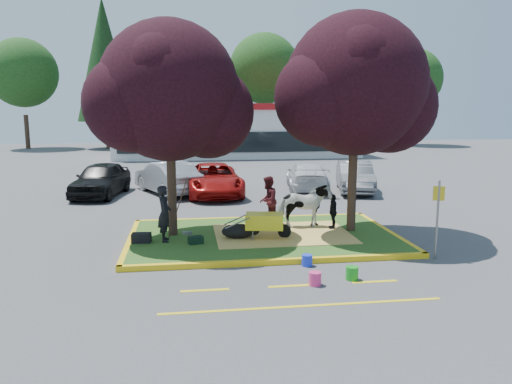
{
  "coord_description": "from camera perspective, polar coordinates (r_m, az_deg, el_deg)",
  "views": [
    {
      "loc": [
        -2.37,
        -14.95,
        4.06
      ],
      "look_at": [
        -0.17,
        0.5,
        1.42
      ],
      "focal_mm": 35.0,
      "sensor_mm": 36.0,
      "label": 1
    }
  ],
  "objects": [
    {
      "name": "treeline",
      "position": [
        52.81,
        -4.31,
        13.57
      ],
      "size": [
        46.58,
        7.8,
        14.63
      ],
      "color": "black",
      "rests_on": "ground"
    },
    {
      "name": "cow",
      "position": [
        16.44,
        5.44,
        -1.6
      ],
      "size": [
        1.73,
        0.8,
        1.46
      ],
      "primitive_type": "imported",
      "rotation": [
        0.0,
        0.0,
        1.56
      ],
      "color": "silver",
      "rests_on": "median_island"
    },
    {
      "name": "curb_near",
      "position": [
        13.21,
        2.63,
        -7.96
      ],
      "size": [
        8.3,
        0.16,
        0.15
      ],
      "primitive_type": "cube",
      "color": "yellow",
      "rests_on": "ground"
    },
    {
      "name": "bucket_green",
      "position": [
        12.28,
        10.91,
        -9.1
      ],
      "size": [
        0.37,
        0.37,
        0.32
      ],
      "primitive_type": "cylinder",
      "rotation": [
        0.0,
        0.0,
        0.3
      ],
      "color": "#17971D",
      "rests_on": "ground"
    },
    {
      "name": "fire_lane_stripe_b",
      "position": [
        11.73,
        4.12,
        -10.65
      ],
      "size": [
        1.1,
        0.12,
        0.01
      ],
      "primitive_type": "cube",
      "color": "yellow",
      "rests_on": "ground"
    },
    {
      "name": "fire_lane_stripe_c",
      "position": [
        12.3,
        13.41,
        -9.94
      ],
      "size": [
        1.1,
        0.12,
        0.01
      ],
      "primitive_type": "cube",
      "color": "yellow",
      "rests_on": "ground"
    },
    {
      "name": "car_white",
      "position": [
        24.93,
        5.85,
        1.78
      ],
      "size": [
        2.65,
        4.97,
        1.37
      ],
      "primitive_type": "imported",
      "rotation": [
        0.0,
        0.0,
        2.98
      ],
      "color": "silver",
      "rests_on": "ground"
    },
    {
      "name": "retail_building",
      "position": [
        43.19,
        -2.32,
        7.2
      ],
      "size": [
        20.4,
        8.4,
        4.4
      ],
      "color": "silver",
      "rests_on": "ground"
    },
    {
      "name": "car_black",
      "position": [
        24.25,
        -17.31,
        1.41
      ],
      "size": [
        2.61,
        4.86,
        1.57
      ],
      "primitive_type": "imported",
      "rotation": [
        0.0,
        0.0,
        -0.17
      ],
      "color": "black",
      "rests_on": "ground"
    },
    {
      "name": "tree_purple_left",
      "position": [
        15.34,
        -9.82,
        10.59
      ],
      "size": [
        5.06,
        4.2,
        6.51
      ],
      "color": "black",
      "rests_on": "median_island"
    },
    {
      "name": "median_island",
      "position": [
        15.66,
        0.86,
        -5.14
      ],
      "size": [
        8.0,
        5.0,
        0.15
      ],
      "primitive_type": "cube",
      "color": "#254A17",
      "rests_on": "ground"
    },
    {
      "name": "tree_purple_right",
      "position": [
        16.04,
        11.37,
        11.21
      ],
      "size": [
        5.3,
        4.4,
        6.82
      ],
      "color": "black",
      "rests_on": "median_island"
    },
    {
      "name": "bucket_blue",
      "position": [
        13.13,
        5.85,
        -7.78
      ],
      "size": [
        0.29,
        0.29,
        0.3
      ],
      "primitive_type": "cylinder",
      "rotation": [
        0.0,
        0.0,
        -0.04
      ],
      "color": "#1B33DD",
      "rests_on": "ground"
    },
    {
      "name": "visitor_b",
      "position": [
        16.45,
        8.78,
        -2.23
      ],
      "size": [
        0.35,
        0.69,
        1.14
      ],
      "primitive_type": "imported",
      "rotation": [
        0.0,
        0.0,
        -1.68
      ],
      "color": "black",
      "rests_on": "median_island"
    },
    {
      "name": "car_red",
      "position": [
        23.49,
        -4.86,
        1.45
      ],
      "size": [
        2.62,
        5.4,
        1.48
      ],
      "primitive_type": "imported",
      "rotation": [
        0.0,
        0.0,
        0.03
      ],
      "color": "#970F0C",
      "rests_on": "ground"
    },
    {
      "name": "car_grey",
      "position": [
        24.83,
        11.24,
        1.73
      ],
      "size": [
        2.52,
        4.69,
        1.47
      ],
      "primitive_type": "imported",
      "rotation": [
        0.0,
        0.0,
        -0.23
      ],
      "color": "#595C61",
      "rests_on": "ground"
    },
    {
      "name": "curb_right",
      "position": [
        16.77,
        14.82,
        -4.47
      ],
      "size": [
        0.16,
        5.3,
        0.15
      ],
      "primitive_type": "cube",
      "color": "yellow",
      "rests_on": "ground"
    },
    {
      "name": "curb_far",
      "position": [
        18.14,
        -0.41,
        -3.09
      ],
      "size": [
        8.3,
        0.16,
        0.15
      ],
      "primitive_type": "cube",
      "color": "yellow",
      "rests_on": "ground"
    },
    {
      "name": "fire_lane_long",
      "position": [
        10.65,
        5.52,
        -12.85
      ],
      "size": [
        6.0,
        0.1,
        0.01
      ],
      "primitive_type": "cube",
      "color": "yellow",
      "rests_on": "ground"
    },
    {
      "name": "sign_post",
      "position": [
        14.22,
        20.06,
        -2.16
      ],
      "size": [
        0.3,
        0.11,
        2.16
      ],
      "rotation": [
        0.0,
        0.0,
        -0.29
      ],
      "color": "slate",
      "rests_on": "ground"
    },
    {
      "name": "gear_bag_green",
      "position": [
        14.69,
        -6.91,
        -5.47
      ],
      "size": [
        0.46,
        0.35,
        0.22
      ],
      "primitive_type": "cube",
      "rotation": [
        0.0,
        0.0,
        0.26
      ],
      "color": "black",
      "rests_on": "median_island"
    },
    {
      "name": "car_silver",
      "position": [
        24.2,
        -10.15,
        1.66
      ],
      "size": [
        3.44,
        4.97,
        1.55
      ],
      "primitive_type": "imported",
      "rotation": [
        0.0,
        0.0,
        3.57
      ],
      "color": "#A1A4A9",
      "rests_on": "ground"
    },
    {
      "name": "handler",
      "position": [
        14.94,
        -10.43,
        -2.44
      ],
      "size": [
        0.43,
        0.63,
        1.67
      ],
      "primitive_type": "imported",
      "rotation": [
        0.0,
        0.0,
        1.63
      ],
      "color": "black",
      "rests_on": "median_island"
    },
    {
      "name": "wheelbarrow",
      "position": [
        15.06,
        1.03,
        -3.39
      ],
      "size": [
        2.03,
        0.88,
        0.76
      ],
      "rotation": [
        0.0,
        0.0,
        -0.19
      ],
      "color": "black",
      "rests_on": "median_island"
    },
    {
      "name": "straw_bedding",
      "position": [
        15.74,
        3.03,
        -4.78
      ],
      "size": [
        4.2,
        3.0,
        0.01
      ],
      "primitive_type": "cube",
      "color": "#EEC662",
      "rests_on": "median_island"
    },
    {
      "name": "curb_left",
      "position": [
        15.57,
        -14.21,
        -5.53
      ],
      "size": [
        0.16,
        5.3,
        0.15
      ],
      "primitive_type": "cube",
      "color": "yellow",
      "rests_on": "ground"
    },
    {
      "name": "ground",
      "position": [
        15.67,
        0.86,
        -5.41
      ],
      "size": [
        90.0,
        90.0,
        0.0
      ],
      "primitive_type": "plane",
      "color": "#424244",
      "rests_on": "ground"
    },
    {
      "name": "calf",
      "position": [
        15.16,
        -2.02,
        -4.49
      ],
      "size": [
        1.16,
        0.91,
        0.44
      ],
      "primitive_type": "ellipsoid",
      "rotation": [
        0.0,
        0.0,
        0.38
      ],
      "color": "black",
      "rests_on": "median_island"
    },
    {
      "name": "gear_bag_dark",
      "position": [
        15.08,
        -12.96,
        -5.12
      ],
      "size": [
        0.58,
        0.35,
        0.28
      ],
      "primitive_type": "cube",
      "rotation": [
        0.0,
        0.0,
        -0.1
      ],
      "color": "black",
      "rests_on": "median_island"
    },
    {
      "name": "fire_lane_stripe_a",
      "position": [
        11.5,
        -5.86,
        -11.12
      ],
      "size": [
        1.1,
        0.12,
        0.01
      ],
      "primitive_type": "cube",
      "color": "yellow",
      "rests_on": "ground"
    },
    {
      "name": "bucket_pink",
      "position": [
        11.79,
        6.76,
        -9.81
      ],
      "size": [
        0.37,
        0.37,
        0.31
      ],
      "primitive_type": "cylinder",
      "rotation": [
        0.0,
        0.0,
        0.33
      ],
      "color": "#E23275",
      "rests_on": "ground"
    },
    {
      "name": "visitor_a",
      "position": [
        16.87,
        1.36,
        -0.96
      ],
      "size": [
        0.89,
        0.98,
        1.64
      ],
      "primitive_type": "imported",
      "rotation": [
        0.0,
        0.0,
        -1.99
      ],
      "color": "#431318",
      "rests_on": "median_island"
    }
  ]
}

